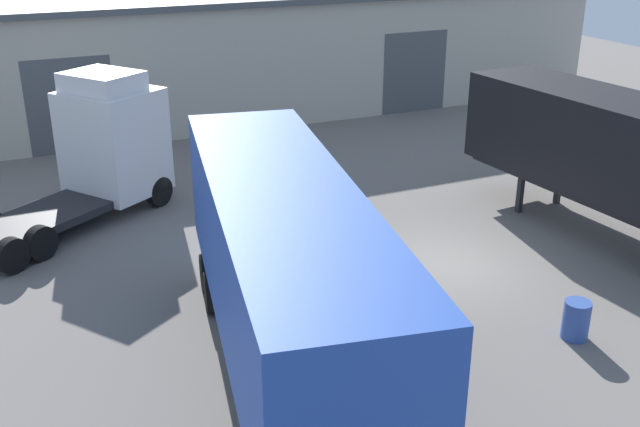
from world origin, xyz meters
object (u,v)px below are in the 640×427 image
tractor_unit_white (102,148)px  oil_drum (576,320)px  container_trailer_red (284,264)px  gravel_pile (555,143)px  container_trailer_yellow (615,152)px

tractor_unit_white → oil_drum: (7.96, -11.78, -1.55)m
oil_drum → container_trailer_red: bearing=171.8°
tractor_unit_white → gravel_pile: (16.05, -1.61, -1.43)m
gravel_pile → oil_drum: size_ratio=2.79×
container_trailer_red → gravel_pile: size_ratio=4.31×
oil_drum → container_trailer_yellow: bearing=40.8°
tractor_unit_white → container_trailer_yellow: tractor_unit_white is taller
gravel_pile → container_trailer_yellow: bearing=-119.7°
container_trailer_yellow → oil_drum: bearing=126.2°
container_trailer_yellow → container_trailer_red: 11.28m
tractor_unit_white → gravel_pile: tractor_unit_white is taller
container_trailer_yellow → oil_drum: 6.31m
tractor_unit_white → oil_drum: bearing=-90.5°
tractor_unit_white → gravel_pile: bearing=-40.3°
tractor_unit_white → container_trailer_red: (1.57, -10.85, 0.68)m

